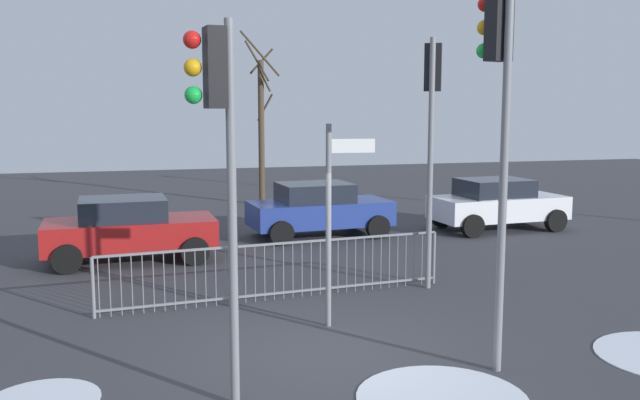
# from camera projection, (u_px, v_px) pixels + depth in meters

# --- Properties ---
(ground_plane) EXTENTS (60.00, 60.00, 0.00)m
(ground_plane) POSITION_uv_depth(u_px,v_px,m) (321.00, 353.00, 10.03)
(ground_plane) COLOR #38383D
(traffic_light_rear_right) EXTENTS (0.57, 0.34, 4.52)m
(traffic_light_rear_right) POSITION_uv_depth(u_px,v_px,m) (218.00, 127.00, 7.82)
(traffic_light_rear_right) COLOR slate
(traffic_light_rear_right) RESTS_ON ground
(traffic_light_foreground_left) EXTENTS (0.37, 0.55, 5.12)m
(traffic_light_foreground_left) POSITION_uv_depth(u_px,v_px,m) (498.00, 91.00, 9.00)
(traffic_light_foreground_left) COLOR slate
(traffic_light_foreground_left) RESTS_ON ground
(traffic_light_mid_right) EXTENTS (0.41, 0.52, 4.83)m
(traffic_light_mid_right) POSITION_uv_depth(u_px,v_px,m) (432.00, 107.00, 13.30)
(traffic_light_mid_right) COLOR slate
(traffic_light_mid_right) RESTS_ON ground
(direction_sign_post) EXTENTS (0.79, 0.13, 3.28)m
(direction_sign_post) POSITION_uv_depth(u_px,v_px,m) (332.00, 215.00, 11.04)
(direction_sign_post) COLOR slate
(direction_sign_post) RESTS_ON ground
(pedestrian_guard_railing) EXTENTS (6.55, 0.73, 1.07)m
(pedestrian_guard_railing) POSITION_uv_depth(u_px,v_px,m) (279.00, 270.00, 12.75)
(pedestrian_guard_railing) COLOR slate
(pedestrian_guard_railing) RESTS_ON ground
(car_red_trailing) EXTENTS (3.87, 2.05, 1.47)m
(car_red_trailing) POSITION_uv_depth(u_px,v_px,m) (129.00, 228.00, 15.86)
(car_red_trailing) COLOR maroon
(car_red_trailing) RESTS_ON ground
(car_blue_mid) EXTENTS (3.92, 2.18, 1.47)m
(car_blue_mid) POSITION_uv_depth(u_px,v_px,m) (319.00, 209.00, 18.88)
(car_blue_mid) COLOR navy
(car_blue_mid) RESTS_ON ground
(car_white_near) EXTENTS (3.91, 2.15, 1.47)m
(car_white_near) POSITION_uv_depth(u_px,v_px,m) (497.00, 203.00, 19.92)
(car_white_near) COLOR silver
(car_white_near) RESTS_ON ground
(bare_tree_left) EXTENTS (1.35, 1.35, 6.09)m
(bare_tree_left) POSITION_uv_depth(u_px,v_px,m) (261.00, 124.00, 24.61)
(bare_tree_left) COLOR #473828
(bare_tree_left) RESTS_ON ground
(snow_patch_kerb) EXTENTS (2.11, 2.11, 0.01)m
(snow_patch_kerb) POSITION_uv_depth(u_px,v_px,m) (442.00, 398.00, 8.48)
(snow_patch_kerb) COLOR silver
(snow_patch_kerb) RESTS_ON ground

